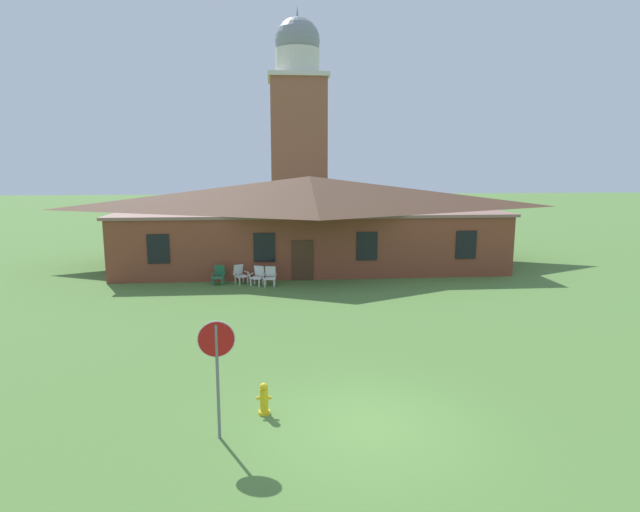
# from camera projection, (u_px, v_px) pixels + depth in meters

# --- Properties ---
(ground_plane) EXTENTS (200.00, 200.00, 0.00)m
(ground_plane) POSITION_uv_depth(u_px,v_px,m) (370.00, 426.00, 11.93)
(ground_plane) COLOR #517A38
(brick_building) EXTENTS (22.19, 10.40, 5.28)m
(brick_building) POSITION_uv_depth(u_px,v_px,m) (310.00, 219.00, 31.70)
(brick_building) COLOR brown
(brick_building) RESTS_ON ground
(dome_tower) EXTENTS (5.18, 5.18, 19.33)m
(dome_tower) POSITION_uv_depth(u_px,v_px,m) (298.00, 132.00, 46.01)
(dome_tower) COLOR #93563D
(dome_tower) RESTS_ON ground
(stop_sign) EXTENTS (0.80, 0.11, 2.66)m
(stop_sign) POSITION_uv_depth(u_px,v_px,m) (217.00, 355.00, 11.10)
(stop_sign) COLOR slate
(stop_sign) RESTS_ON ground
(lawn_chair_by_porch) EXTENTS (0.70, 0.73, 0.96)m
(lawn_chair_by_porch) POSITION_uv_depth(u_px,v_px,m) (219.00, 275.00, 26.16)
(lawn_chair_by_porch) COLOR #28704C
(lawn_chair_by_porch) RESTS_ON ground
(lawn_chair_near_door) EXTENTS (0.84, 0.87, 0.96)m
(lawn_chair_near_door) POSITION_uv_depth(u_px,v_px,m) (240.00, 274.00, 26.37)
(lawn_chair_near_door) COLOR silver
(lawn_chair_near_door) RESTS_ON ground
(lawn_chair_left_end) EXTENTS (0.79, 0.84, 0.96)m
(lawn_chair_left_end) POSITION_uv_depth(u_px,v_px,m) (258.00, 275.00, 26.00)
(lawn_chair_left_end) COLOR white
(lawn_chair_left_end) RESTS_ON ground
(lawn_chair_middle) EXTENTS (0.69, 0.72, 0.96)m
(lawn_chair_middle) POSITION_uv_depth(u_px,v_px,m) (270.00, 276.00, 25.87)
(lawn_chair_middle) COLOR silver
(lawn_chair_middle) RESTS_ON ground
(fire_hydrant) EXTENTS (0.36, 0.28, 0.79)m
(fire_hydrant) POSITION_uv_depth(u_px,v_px,m) (264.00, 399.00, 12.46)
(fire_hydrant) COLOR gold
(fire_hydrant) RESTS_ON ground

